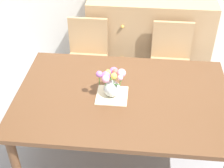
{
  "coord_description": "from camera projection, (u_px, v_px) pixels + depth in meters",
  "views": [
    {
      "loc": [
        0.11,
        -2.02,
        2.38
      ],
      "look_at": [
        -0.09,
        -0.02,
        0.85
      ],
      "focal_mm": 51.67,
      "sensor_mm": 36.0,
      "label": 1
    }
  ],
  "objects": [
    {
      "name": "ground_plane",
      "position": [
        121.0,
        155.0,
        3.05
      ],
      "size": [
        12.0,
        12.0,
        0.0
      ],
      "primitive_type": "plane",
      "color": "#939399"
    },
    {
      "name": "dining_table",
      "position": [
        123.0,
        102.0,
        2.65
      ],
      "size": [
        1.74,
        1.15,
        0.73
      ],
      "color": "brown",
      "rests_on": "ground_plane"
    },
    {
      "name": "chair_left",
      "position": [
        87.0,
        54.0,
        3.5
      ],
      "size": [
        0.42,
        0.42,
        0.9
      ],
      "rotation": [
        0.0,
        0.0,
        3.14
      ],
      "color": "tan",
      "rests_on": "ground_plane"
    },
    {
      "name": "chair_right",
      "position": [
        171.0,
        59.0,
        3.43
      ],
      "size": [
        0.42,
        0.42,
        0.9
      ],
      "rotation": [
        0.0,
        0.0,
        3.14
      ],
      "color": "tan",
      "rests_on": "ground_plane"
    },
    {
      "name": "dresser",
      "position": [
        149.0,
        40.0,
        3.78
      ],
      "size": [
        1.4,
        0.47,
        1.0
      ],
      "color": "tan",
      "rests_on": "ground_plane"
    },
    {
      "name": "placemat",
      "position": [
        112.0,
        95.0,
        2.6
      ],
      "size": [
        0.25,
        0.25,
        0.01
      ],
      "primitive_type": "cube",
      "color": "beige",
      "rests_on": "dining_table"
    },
    {
      "name": "flower_vase",
      "position": [
        112.0,
        82.0,
        2.53
      ],
      "size": [
        0.23,
        0.18,
        0.24
      ],
      "color": "silver",
      "rests_on": "placemat"
    }
  ]
}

